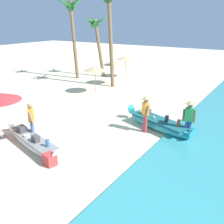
% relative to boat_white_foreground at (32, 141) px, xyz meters
% --- Properties ---
extents(ground_plane, '(80.00, 80.00, 0.00)m').
position_rel_boat_white_foreground_xyz_m(ground_plane, '(0.30, 1.48, -0.25)').
color(ground_plane, beige).
extents(boat_white_foreground, '(4.05, 1.67, 0.70)m').
position_rel_boat_white_foreground_xyz_m(boat_white_foreground, '(0.00, 0.00, 0.00)').
color(boat_white_foreground, white).
rests_on(boat_white_foreground, ground).
extents(boat_cyan_midground, '(3.97, 2.03, 0.83)m').
position_rel_boat_white_foreground_xyz_m(boat_cyan_midground, '(3.66, 4.47, 0.05)').
color(boat_cyan_midground, '#33B2BC').
rests_on(boat_cyan_midground, ground).
extents(person_vendor_hatted, '(0.55, 0.50, 1.74)m').
position_rel_boat_white_foreground_xyz_m(person_vendor_hatted, '(3.23, 3.88, 0.76)').
color(person_vendor_hatted, '#B2383D').
rests_on(person_vendor_hatted, ground).
extents(person_tourist_customer, '(0.52, 0.53, 1.69)m').
position_rel_boat_white_foreground_xyz_m(person_tourist_customer, '(-0.41, 0.44, 0.71)').
color(person_tourist_customer, '#3D5BA8').
rests_on(person_tourist_customer, ground).
extents(person_vendor_assistant, '(0.58, 0.44, 1.75)m').
position_rel_boat_white_foreground_xyz_m(person_vendor_assistant, '(5.13, 4.20, 0.76)').
color(person_vendor_assistant, '#3D5BA8').
rests_on(person_vendor_assistant, ground).
extents(parasol_row_0, '(1.60, 1.60, 1.91)m').
position_rel_boat_white_foreground_xyz_m(parasol_row_0, '(-2.69, 8.13, 1.50)').
color(parasol_row_0, '#8E6B47').
rests_on(parasol_row_0, ground).
extents(parasol_row_1, '(1.60, 1.60, 1.91)m').
position_rel_boat_white_foreground_xyz_m(parasol_row_1, '(-3.01, 11.02, 1.50)').
color(parasol_row_1, '#8E6B47').
rests_on(parasol_row_1, ground).
extents(parasol_row_2, '(1.60, 1.60, 1.91)m').
position_rel_boat_white_foreground_xyz_m(parasol_row_2, '(-3.59, 13.91, 1.50)').
color(parasol_row_2, '#8E6B47').
rests_on(parasol_row_2, ground).
extents(palm_tree_tall_inland, '(2.58, 2.70, 7.13)m').
position_rel_boat_white_foreground_xyz_m(palm_tree_tall_inland, '(-3.01, 10.44, 5.55)').
color(palm_tree_tall_inland, brown).
rests_on(palm_tree_tall_inland, ground).
extents(palm_tree_leaning_seaward, '(2.56, 2.47, 5.29)m').
position_rel_boat_white_foreground_xyz_m(palm_tree_leaning_seaward, '(-6.19, 13.17, 4.00)').
color(palm_tree_leaning_seaward, brown).
rests_on(palm_tree_leaning_seaward, ground).
extents(palm_tree_mid_cluster, '(2.84, 2.74, 6.71)m').
position_rel_boat_white_foreground_xyz_m(palm_tree_mid_cluster, '(-7.37, 11.32, 5.11)').
color(palm_tree_mid_cluster, brown).
rests_on(palm_tree_mid_cluster, ground).
extents(cooler_box, '(0.55, 0.47, 0.42)m').
position_rel_boat_white_foreground_xyz_m(cooler_box, '(1.65, -0.64, -0.04)').
color(cooler_box, '#C63838').
rests_on(cooler_box, ground).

